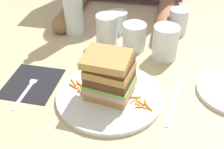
% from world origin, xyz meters
% --- Properties ---
extents(ground_plane, '(3.00, 3.00, 0.00)m').
position_xyz_m(ground_plane, '(0.00, 0.00, 0.00)').
color(ground_plane, '#C6B289').
extents(main_plate, '(0.27, 0.27, 0.01)m').
position_xyz_m(main_plate, '(-0.01, -0.01, 0.01)').
color(main_plate, white).
rests_on(main_plate, ground_plane).
extents(sandwich, '(0.13, 0.11, 0.12)m').
position_xyz_m(sandwich, '(-0.01, -0.01, 0.07)').
color(sandwich, tan).
rests_on(sandwich, main_plate).
extents(carrot_shred_0, '(0.02, 0.01, 0.00)m').
position_xyz_m(carrot_shred_0, '(-0.09, 0.01, 0.01)').
color(carrot_shred_0, orange).
rests_on(carrot_shred_0, main_plate).
extents(carrot_shred_1, '(0.00, 0.02, 0.00)m').
position_xyz_m(carrot_shred_1, '(-0.08, 0.03, 0.01)').
color(carrot_shred_1, orange).
rests_on(carrot_shred_1, main_plate).
extents(carrot_shred_2, '(0.03, 0.02, 0.00)m').
position_xyz_m(carrot_shred_2, '(-0.11, 0.00, 0.01)').
color(carrot_shred_2, orange).
rests_on(carrot_shred_2, main_plate).
extents(carrot_shred_3, '(0.01, 0.02, 0.00)m').
position_xyz_m(carrot_shred_3, '(-0.08, -0.01, 0.01)').
color(carrot_shred_3, orange).
rests_on(carrot_shred_3, main_plate).
extents(carrot_shred_4, '(0.01, 0.02, 0.00)m').
position_xyz_m(carrot_shred_4, '(-0.09, -0.01, 0.01)').
color(carrot_shred_4, orange).
rests_on(carrot_shred_4, main_plate).
extents(carrot_shred_5, '(0.02, 0.03, 0.00)m').
position_xyz_m(carrot_shred_5, '(-0.11, 0.02, 0.01)').
color(carrot_shred_5, orange).
rests_on(carrot_shred_5, main_plate).
extents(carrot_shred_6, '(0.03, 0.02, 0.00)m').
position_xyz_m(carrot_shred_6, '(-0.10, 0.02, 0.01)').
color(carrot_shred_6, orange).
rests_on(carrot_shred_6, main_plate).
extents(carrot_shred_7, '(0.02, 0.03, 0.00)m').
position_xyz_m(carrot_shred_7, '(-0.08, 0.01, 0.01)').
color(carrot_shred_7, orange).
rests_on(carrot_shred_7, main_plate).
extents(carrot_shred_8, '(0.02, 0.03, 0.00)m').
position_xyz_m(carrot_shred_8, '(-0.08, -0.02, 0.01)').
color(carrot_shred_8, orange).
rests_on(carrot_shred_8, main_plate).
extents(carrot_shred_9, '(0.02, 0.02, 0.00)m').
position_xyz_m(carrot_shred_9, '(0.06, -0.02, 0.01)').
color(carrot_shred_9, orange).
rests_on(carrot_shred_9, main_plate).
extents(carrot_shred_10, '(0.02, 0.01, 0.00)m').
position_xyz_m(carrot_shred_10, '(0.07, -0.04, 0.01)').
color(carrot_shred_10, orange).
rests_on(carrot_shred_10, main_plate).
extents(carrot_shred_11, '(0.03, 0.01, 0.00)m').
position_xyz_m(carrot_shred_11, '(0.09, -0.04, 0.01)').
color(carrot_shred_11, orange).
rests_on(carrot_shred_11, main_plate).
extents(carrot_shred_12, '(0.00, 0.02, 0.00)m').
position_xyz_m(carrot_shred_12, '(0.07, -0.03, 0.01)').
color(carrot_shred_12, orange).
rests_on(carrot_shred_12, main_plate).
extents(carrot_shred_13, '(0.01, 0.02, 0.00)m').
position_xyz_m(carrot_shred_13, '(0.09, -0.02, 0.01)').
color(carrot_shred_13, orange).
rests_on(carrot_shred_13, main_plate).
extents(carrot_shred_14, '(0.03, 0.02, 0.00)m').
position_xyz_m(carrot_shred_14, '(0.07, -0.04, 0.01)').
color(carrot_shred_14, orange).
rests_on(carrot_shred_14, main_plate).
extents(carrot_shred_15, '(0.02, 0.03, 0.00)m').
position_xyz_m(carrot_shred_15, '(0.09, -0.04, 0.01)').
color(carrot_shred_15, orange).
rests_on(carrot_shred_15, main_plate).
extents(carrot_shred_16, '(0.01, 0.03, 0.00)m').
position_xyz_m(carrot_shred_16, '(0.06, -0.02, 0.01)').
color(carrot_shred_16, orange).
rests_on(carrot_shred_16, main_plate).
extents(carrot_shred_17, '(0.03, 0.01, 0.00)m').
position_xyz_m(carrot_shred_17, '(0.06, -0.01, 0.01)').
color(carrot_shred_17, orange).
rests_on(carrot_shred_17, main_plate).
extents(carrot_shred_18, '(0.02, 0.01, 0.00)m').
position_xyz_m(carrot_shred_18, '(0.08, -0.03, 0.01)').
color(carrot_shred_18, orange).
rests_on(carrot_shred_18, main_plate).
extents(napkin_dark, '(0.14, 0.16, 0.00)m').
position_xyz_m(napkin_dark, '(-0.23, 0.01, 0.00)').
color(napkin_dark, black).
rests_on(napkin_dark, ground_plane).
extents(fork, '(0.02, 0.17, 0.00)m').
position_xyz_m(fork, '(-0.23, -0.02, 0.00)').
color(fork, silver).
rests_on(fork, napkin_dark).
extents(knife, '(0.04, 0.20, 0.00)m').
position_xyz_m(knife, '(0.16, 0.01, 0.00)').
color(knife, silver).
rests_on(knife, ground_plane).
extents(juice_glass, '(0.08, 0.08, 0.10)m').
position_xyz_m(juice_glass, '(0.12, 0.21, 0.05)').
color(juice_glass, white).
rests_on(juice_glass, ground_plane).
extents(empty_tumbler_0, '(0.06, 0.06, 0.07)m').
position_xyz_m(empty_tumbler_0, '(-0.05, 0.35, 0.04)').
color(empty_tumbler_0, silver).
rests_on(empty_tumbler_0, ground_plane).
extents(empty_tumbler_1, '(0.07, 0.07, 0.08)m').
position_xyz_m(empty_tumbler_1, '(0.02, 0.24, 0.04)').
color(empty_tumbler_1, silver).
rests_on(empty_tumbler_1, ground_plane).
extents(empty_tumbler_2, '(0.06, 0.06, 0.09)m').
position_xyz_m(empty_tumbler_2, '(0.15, 0.37, 0.04)').
color(empty_tumbler_2, silver).
rests_on(empty_tumbler_2, ground_plane).
extents(empty_tumbler_3, '(0.07, 0.07, 0.10)m').
position_xyz_m(empty_tumbler_3, '(-0.07, 0.26, 0.05)').
color(empty_tumbler_3, silver).
rests_on(empty_tumbler_3, ground_plane).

